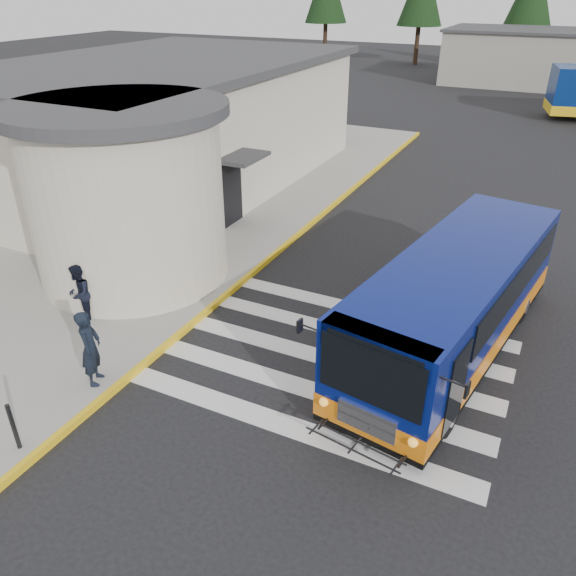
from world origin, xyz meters
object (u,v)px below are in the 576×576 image
at_px(pedestrian_a, 90,348).
at_px(bollard, 13,427).
at_px(pedestrian_b, 79,293).
at_px(transit_bus, 453,307).

bearing_deg(pedestrian_a, bollard, 155.78).
distance_m(pedestrian_a, bollard, 2.15).
distance_m(pedestrian_b, bollard, 4.45).
xyz_separation_m(transit_bus, pedestrian_a, (-6.42, -4.68, -0.17)).
height_order(transit_bus, pedestrian_a, transit_bus).
xyz_separation_m(pedestrian_b, bollard, (2.15, -3.88, -0.25)).
bearing_deg(pedestrian_b, transit_bus, 79.20).
relative_size(pedestrian_a, pedestrian_b, 1.14).
relative_size(transit_bus, pedestrian_b, 5.99).
height_order(transit_bus, bollard, transit_bus).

